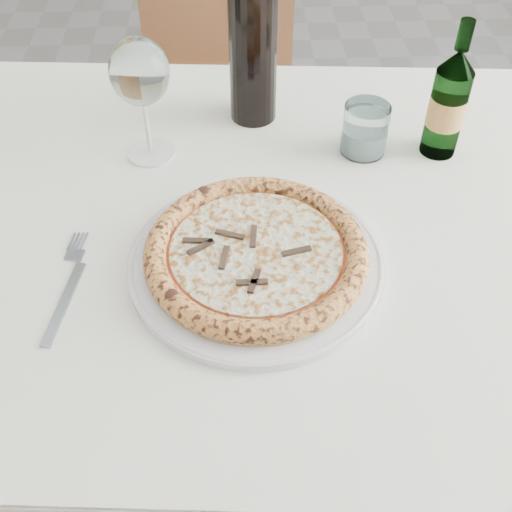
# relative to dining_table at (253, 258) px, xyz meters

# --- Properties ---
(floor) EXTENTS (5.00, 6.00, 0.02)m
(floor) POSITION_rel_dining_table_xyz_m (0.06, -0.00, -0.68)
(floor) COLOR slate
(floor) RESTS_ON ground
(dining_table) EXTENTS (1.52, 0.96, 0.76)m
(dining_table) POSITION_rel_dining_table_xyz_m (0.00, 0.00, 0.00)
(dining_table) COLOR brown
(dining_table) RESTS_ON floor
(chair_far) EXTENTS (0.41, 0.41, 0.93)m
(chair_far) POSITION_rel_dining_table_xyz_m (-0.06, 0.84, -0.14)
(chair_far) COLOR brown
(chair_far) RESTS_ON floor
(plate) EXTENTS (0.34, 0.34, 0.02)m
(plate) POSITION_rel_dining_table_xyz_m (-0.00, -0.10, 0.10)
(plate) COLOR silver
(plate) RESTS_ON dining_table
(pizza) EXTENTS (0.30, 0.30, 0.03)m
(pizza) POSITION_rel_dining_table_xyz_m (-0.00, -0.10, 0.11)
(pizza) COLOR tan
(pizza) RESTS_ON plate
(fork) EXTENTS (0.04, 0.20, 0.00)m
(fork) POSITION_rel_dining_table_xyz_m (-0.25, -0.13, 0.09)
(fork) COLOR gray
(fork) RESTS_ON dining_table
(wine_glass) EXTENTS (0.09, 0.09, 0.20)m
(wine_glass) POSITION_rel_dining_table_xyz_m (-0.16, 0.16, 0.23)
(wine_glass) COLOR white
(wine_glass) RESTS_ON dining_table
(tumbler) EXTENTS (0.07, 0.07, 0.08)m
(tumbler) POSITION_rel_dining_table_xyz_m (0.18, 0.15, 0.12)
(tumbler) COLOR silver
(tumbler) RESTS_ON dining_table
(beer_bottle) EXTENTS (0.06, 0.06, 0.22)m
(beer_bottle) POSITION_rel_dining_table_xyz_m (0.30, 0.15, 0.18)
(beer_bottle) COLOR #335D32
(beer_bottle) RESTS_ON dining_table
(wine_bottle) EXTENTS (0.08, 0.08, 0.32)m
(wine_bottle) POSITION_rel_dining_table_xyz_m (0.01, 0.26, 0.22)
(wine_bottle) COLOR black
(wine_bottle) RESTS_ON dining_table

